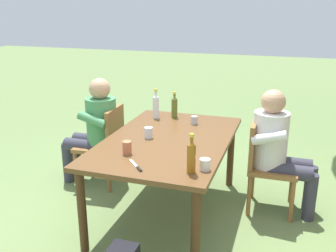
# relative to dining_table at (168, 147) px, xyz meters

# --- Properties ---
(ground_plane) EXTENTS (24.00, 24.00, 0.00)m
(ground_plane) POSITION_rel_dining_table_xyz_m (0.00, 0.00, -0.67)
(ground_plane) COLOR #6B844C
(dining_table) EXTENTS (1.69, 1.08, 0.75)m
(dining_table) POSITION_rel_dining_table_xyz_m (0.00, 0.00, 0.00)
(dining_table) COLOR brown
(dining_table) RESTS_ON ground_plane
(chair_near_left) EXTENTS (0.46, 0.46, 0.87)m
(chair_near_left) POSITION_rel_dining_table_xyz_m (-0.38, -0.84, -0.18)
(chair_near_left) COLOR olive
(chair_near_left) RESTS_ON ground_plane
(chair_far_left) EXTENTS (0.45, 0.45, 0.87)m
(chair_far_left) POSITION_rel_dining_table_xyz_m (-0.38, 0.84, -0.18)
(chair_far_left) COLOR olive
(chair_far_left) RESTS_ON ground_plane
(person_in_white_shirt) EXTENTS (0.47, 0.61, 1.18)m
(person_in_white_shirt) POSITION_rel_dining_table_xyz_m (-0.38, -0.95, -0.01)
(person_in_white_shirt) COLOR #4C935B
(person_in_white_shirt) RESTS_ON ground_plane
(person_in_plaid_shirt) EXTENTS (0.47, 0.61, 1.18)m
(person_in_plaid_shirt) POSITION_rel_dining_table_xyz_m (-0.38, 0.95, -0.01)
(person_in_plaid_shirt) COLOR white
(person_in_plaid_shirt) RESTS_ON ground_plane
(bottle_olive) EXTENTS (0.06, 0.06, 0.28)m
(bottle_olive) POSITION_rel_dining_table_xyz_m (-0.67, -0.15, 0.20)
(bottle_olive) COLOR #566623
(bottle_olive) RESTS_ON dining_table
(bottle_clear) EXTENTS (0.06, 0.06, 0.31)m
(bottle_clear) POSITION_rel_dining_table_xyz_m (-0.58, -0.32, 0.22)
(bottle_clear) COLOR white
(bottle_clear) RESTS_ON dining_table
(bottle_amber) EXTENTS (0.06, 0.06, 0.29)m
(bottle_amber) POSITION_rel_dining_table_xyz_m (0.63, 0.38, 0.21)
(bottle_amber) COLOR #996019
(bottle_amber) RESTS_ON dining_table
(cup_glass) EXTENTS (0.08, 0.08, 0.10)m
(cup_glass) POSITION_rel_dining_table_xyz_m (0.03, -0.17, 0.13)
(cup_glass) COLOR silver
(cup_glass) RESTS_ON dining_table
(cup_terracotta) EXTENTS (0.07, 0.07, 0.11)m
(cup_terracotta) POSITION_rel_dining_table_xyz_m (0.45, -0.20, 0.13)
(cup_terracotta) COLOR #BC6B47
(cup_terracotta) RESTS_ON dining_table
(cup_steel) EXTENTS (0.07, 0.07, 0.08)m
(cup_steel) POSITION_rel_dining_table_xyz_m (-0.50, 0.11, 0.12)
(cup_steel) COLOR #B2B7BC
(cup_steel) RESTS_ON dining_table
(cup_white) EXTENTS (0.08, 0.08, 0.08)m
(cup_white) POSITION_rel_dining_table_xyz_m (0.55, 0.46, 0.12)
(cup_white) COLOR white
(cup_white) RESTS_ON dining_table
(table_knife) EXTENTS (0.19, 0.18, 0.01)m
(table_knife) POSITION_rel_dining_table_xyz_m (0.66, -0.03, 0.08)
(table_knife) COLOR silver
(table_knife) RESTS_ON dining_table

